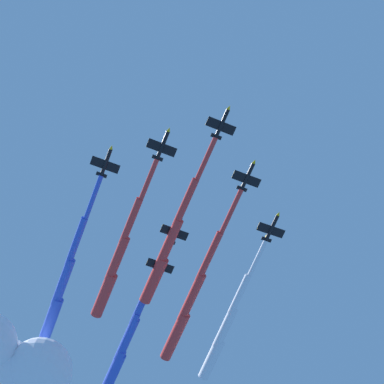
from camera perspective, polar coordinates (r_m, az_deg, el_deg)
name	(u,v)px	position (r m, az deg, el deg)	size (l,w,h in m)	color
jet_lead	(169,243)	(179.49, -2.16, -4.87)	(30.08, 61.10, 3.77)	black
jet_port_inner	(191,299)	(189.03, -0.07, -10.07)	(31.93, 66.45, 3.76)	black
jet_starboard_inner	(117,259)	(181.89, -7.08, -6.35)	(28.55, 59.39, 3.70)	black
jet_port_mid	(225,328)	(194.01, 3.16, -12.72)	(27.12, 57.87, 3.78)	black
jet_starboard_mid	(63,284)	(191.93, -12.11, -8.46)	(30.36, 65.15, 3.69)	black
jet_port_outer	(127,340)	(198.10, -6.21, -13.78)	(31.40, 63.78, 3.78)	black
jet_starboard_outer	(113,373)	(205.21, -7.48, -16.59)	(32.04, 65.50, 3.75)	black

